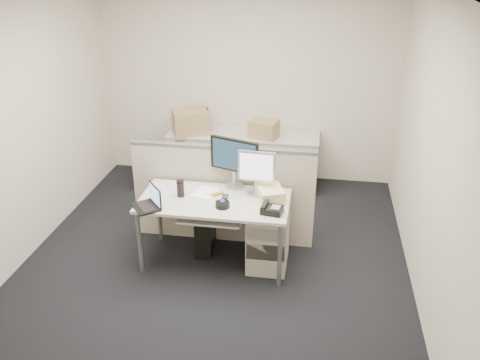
% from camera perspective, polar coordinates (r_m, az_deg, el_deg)
% --- Properties ---
extents(floor, '(4.00, 4.50, 0.01)m').
position_cam_1_polar(floor, '(5.47, -2.74, -9.04)').
color(floor, black).
rests_on(floor, ground).
extents(wall_back, '(4.00, 0.02, 2.70)m').
position_cam_1_polar(wall_back, '(6.95, 0.84, 10.91)').
color(wall_back, beige).
rests_on(wall_back, ground).
extents(wall_front, '(4.00, 0.02, 2.70)m').
position_cam_1_polar(wall_front, '(2.94, -12.39, -11.51)').
color(wall_front, beige).
rests_on(wall_front, ground).
extents(wall_left, '(0.02, 4.50, 2.70)m').
position_cam_1_polar(wall_left, '(5.60, -23.62, 5.14)').
color(wall_left, beige).
rests_on(wall_left, ground).
extents(wall_right, '(0.02, 4.50, 2.70)m').
position_cam_1_polar(wall_right, '(4.85, 20.75, 2.70)').
color(wall_right, beige).
rests_on(wall_right, ground).
extents(desk, '(1.50, 0.75, 0.73)m').
position_cam_1_polar(desk, '(5.12, -2.89, -2.85)').
color(desk, '#B1AFA7').
rests_on(desk, floor).
extents(keyboard_tray, '(0.62, 0.32, 0.02)m').
position_cam_1_polar(keyboard_tray, '(4.99, -3.31, -4.26)').
color(keyboard_tray, '#B1AFA7').
rests_on(keyboard_tray, desk).
extents(drawer_pedestal, '(0.40, 0.55, 0.65)m').
position_cam_1_polar(drawer_pedestal, '(5.26, 3.21, -6.30)').
color(drawer_pedestal, '#B2AF95').
rests_on(drawer_pedestal, floor).
extents(cubicle_partition, '(2.00, 0.06, 1.10)m').
position_cam_1_polar(cubicle_partition, '(5.56, -1.93, -1.75)').
color(cubicle_partition, '#BAB296').
rests_on(cubicle_partition, floor).
extents(back_counter, '(2.00, 0.60, 0.72)m').
position_cam_1_polar(back_counter, '(6.97, 0.41, 2.35)').
color(back_counter, '#B2AF95').
rests_on(back_counter, floor).
extents(monitor_main, '(0.57, 0.37, 0.54)m').
position_cam_1_polar(monitor_main, '(5.24, -0.65, 1.89)').
color(monitor_main, black).
rests_on(monitor_main, desk).
extents(monitor_small, '(0.39, 0.21, 0.46)m').
position_cam_1_polar(monitor_small, '(5.09, 1.86, 0.71)').
color(monitor_small, '#B7B7BC').
rests_on(monitor_small, desk).
extents(laptop, '(0.34, 0.35, 0.21)m').
position_cam_1_polar(laptop, '(4.97, -10.63, -2.02)').
color(laptop, black).
rests_on(laptop, desk).
extents(trackball, '(0.17, 0.17, 0.05)m').
position_cam_1_polar(trackball, '(4.94, -1.98, -2.78)').
color(trackball, black).
rests_on(trackball, desk).
extents(desk_phone, '(0.22, 0.19, 0.06)m').
position_cam_1_polar(desk_phone, '(4.84, 3.62, -3.36)').
color(desk_phone, black).
rests_on(desk_phone, desk).
extents(paper_stack, '(0.28, 0.32, 0.01)m').
position_cam_1_polar(paper_stack, '(5.22, -3.93, -1.44)').
color(paper_stack, white).
rests_on(paper_stack, desk).
extents(sticky_pad, '(0.10, 0.10, 0.01)m').
position_cam_1_polar(sticky_pad, '(5.08, -2.16, -2.19)').
color(sticky_pad, yellow).
rests_on(sticky_pad, desk).
extents(travel_mug, '(0.10, 0.10, 0.16)m').
position_cam_1_polar(travel_mug, '(5.15, -6.70, -1.01)').
color(travel_mug, black).
rests_on(travel_mug, desk).
extents(banana, '(0.16, 0.12, 0.04)m').
position_cam_1_polar(banana, '(5.17, -2.69, -1.51)').
color(banana, gold).
rests_on(banana, desk).
extents(cellphone, '(0.07, 0.12, 0.01)m').
position_cam_1_polar(cellphone, '(5.12, -1.70, -1.95)').
color(cellphone, black).
rests_on(cellphone, desk).
extents(manila_folders, '(0.33, 0.37, 0.11)m').
position_cam_1_polar(manila_folders, '(5.10, 3.41, -1.48)').
color(manila_folders, beige).
rests_on(manila_folders, desk).
extents(keyboard, '(0.42, 0.17, 0.02)m').
position_cam_1_polar(keyboard, '(5.02, -3.78, -3.77)').
color(keyboard, black).
rests_on(keyboard, keyboard_tray).
extents(pc_tower_desk, '(0.20, 0.43, 0.40)m').
position_cam_1_polar(pc_tower_desk, '(5.55, -3.89, -6.01)').
color(pc_tower_desk, black).
rests_on(pc_tower_desk, floor).
extents(pc_tower_spare_dark, '(0.25, 0.48, 0.42)m').
position_cam_1_polar(pc_tower_spare_dark, '(7.34, -7.61, 2.08)').
color(pc_tower_spare_dark, black).
rests_on(pc_tower_spare_dark, floor).
extents(pc_tower_spare_silver, '(0.20, 0.46, 0.42)m').
position_cam_1_polar(pc_tower_spare_silver, '(7.06, -10.45, 0.92)').
color(pc_tower_spare_silver, '#B7B7BC').
rests_on(pc_tower_spare_silver, floor).
extents(cardboard_box_left, '(0.55, 0.49, 0.34)m').
position_cam_1_polar(cardboard_box_left, '(6.81, -5.61, 6.41)').
color(cardboard_box_left, tan).
rests_on(cardboard_box_left, back_counter).
extents(cardboard_box_right, '(0.41, 0.36, 0.25)m').
position_cam_1_polar(cardboard_box_right, '(6.65, 2.70, 5.65)').
color(cardboard_box_right, tan).
rests_on(cardboard_box_right, back_counter).
extents(red_binder, '(0.11, 0.31, 0.28)m').
position_cam_1_polar(red_binder, '(6.98, -3.95, 6.72)').
color(red_binder, '#A00011').
rests_on(red_binder, back_counter).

